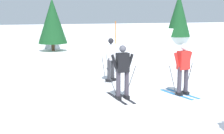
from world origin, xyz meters
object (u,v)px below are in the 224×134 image
(skier_white, at_px, (111,58))
(trail_marker_pole, at_px, (116,40))
(skier_red, at_px, (183,68))
(conifer_far_left, at_px, (52,21))
(conifer_far_right, at_px, (179,15))
(skier_black, at_px, (122,71))

(skier_white, bearing_deg, trail_marker_pole, 71.01)
(skier_red, bearing_deg, trail_marker_pole, 86.41)
(conifer_far_left, xyz_separation_m, conifer_far_right, (10.44, 1.86, 0.34))
(trail_marker_pole, distance_m, conifer_far_left, 5.47)
(skier_white, relative_size, conifer_far_left, 0.48)
(conifer_far_left, distance_m, conifer_far_right, 10.61)
(trail_marker_pole, xyz_separation_m, conifer_far_right, (7.35, 6.27, 1.31))
(skier_white, bearing_deg, conifer_far_right, 53.03)
(skier_black, relative_size, conifer_far_left, 0.48)
(trail_marker_pole, bearing_deg, conifer_far_right, 40.49)
(trail_marker_pole, bearing_deg, conifer_far_left, 125.02)
(skier_black, xyz_separation_m, trail_marker_pole, (2.62, 9.08, 0.15))
(skier_black, relative_size, trail_marker_pole, 0.81)
(skier_white, bearing_deg, skier_black, -98.78)
(skier_black, height_order, conifer_far_right, conifer_far_right)
(conifer_far_right, bearing_deg, skier_red, -117.16)
(skier_black, bearing_deg, conifer_far_right, 57.00)
(skier_black, xyz_separation_m, skier_white, (0.41, 2.65, 0.00))
(skier_red, height_order, conifer_far_left, conifer_far_left)
(conifer_far_left, bearing_deg, skier_white, -85.36)
(skier_white, relative_size, trail_marker_pole, 0.80)
(skier_red, relative_size, skier_black, 1.00)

